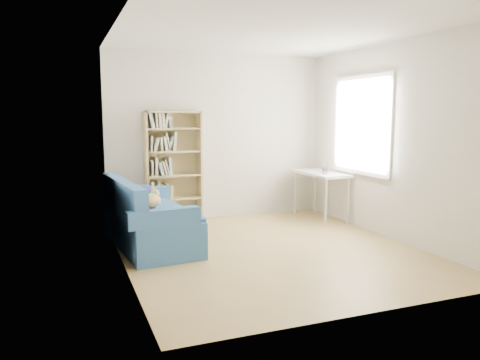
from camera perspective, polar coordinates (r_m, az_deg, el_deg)
name	(u,v)px	position (r m, az deg, el deg)	size (l,w,h in m)	color
ground	(269,250)	(5.83, 3.60, -8.48)	(4.00, 4.00, 0.00)	#9D7D46
room_shell	(277,116)	(5.67, 4.52, 7.80)	(3.54, 4.04, 2.62)	silver
sofa	(148,220)	(6.03, -11.20, -4.85)	(0.99, 1.81, 0.85)	#265188
bookshelf	(174,172)	(7.16, -8.11, 0.98)	(0.85, 0.27, 1.71)	tan
desk	(321,177)	(7.51, 9.82, 0.30)	(0.49, 1.07, 0.75)	white
pen_cup	(325,170)	(7.27, 10.32, 1.20)	(0.08, 0.08, 0.16)	white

